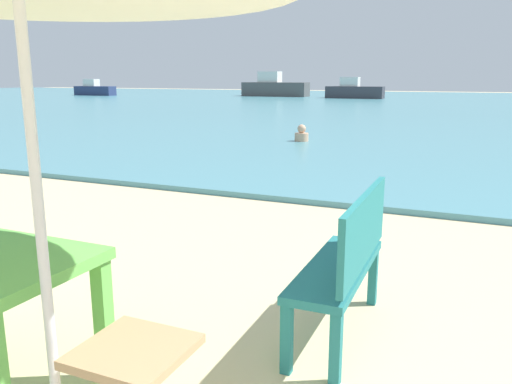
{
  "coord_description": "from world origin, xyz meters",
  "views": [
    {
      "loc": [
        1.32,
        -1.24,
        1.64
      ],
      "look_at": [
        -0.56,
        3.0,
        0.6
      ],
      "focal_mm": 36.18,
      "sensor_mm": 36.0,
      "label": 1
    }
  ],
  "objects": [
    {
      "name": "boat_barge",
      "position": [
        -28.96,
        33.57,
        0.56
      ],
      "size": [
        3.67,
        1.0,
        1.33
      ],
      "color": "navy",
      "rests_on": "sea_water"
    },
    {
      "name": "boat_tanker",
      "position": [
        -7.61,
        36.5,
        0.62
      ],
      "size": [
        4.14,
        1.13,
        1.51
      ],
      "color": "#38383F",
      "rests_on": "sea_water"
    },
    {
      "name": "swimmer_person",
      "position": [
        -2.79,
        10.81,
        0.24
      ],
      "size": [
        0.34,
        0.34,
        0.41
      ],
      "color": "tan",
      "rests_on": "sea_water"
    },
    {
      "name": "sea_water",
      "position": [
        0.0,
        30.0,
        0.04
      ],
      "size": [
        120.0,
        50.0,
        0.08
      ],
      "primitive_type": "cube",
      "color": "teal",
      "rests_on": "ground_plane"
    },
    {
      "name": "bench_teal_center",
      "position": [
        0.61,
        1.79,
        0.54
      ],
      "size": [
        0.38,
        1.21,
        0.95
      ],
      "color": "#237275",
      "rests_on": "ground_plane"
    },
    {
      "name": "boat_cargo_ship",
      "position": [
        -14.35,
        37.78,
        0.78
      ],
      "size": [
        5.33,
        1.45,
        1.94
      ],
      "color": "#4C4C4C",
      "rests_on": "sea_water"
    }
  ]
}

